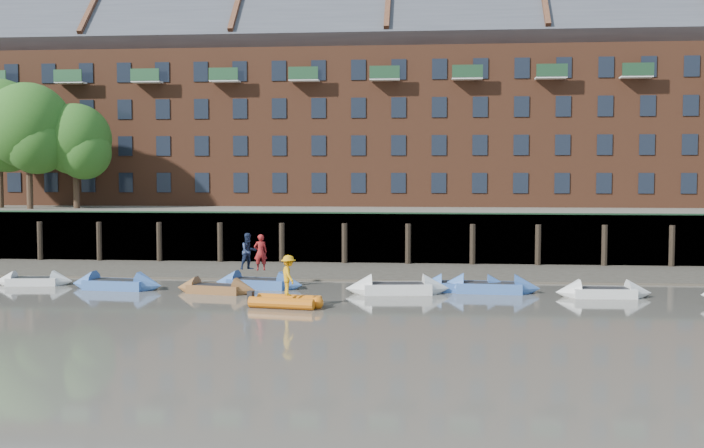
# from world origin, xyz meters

# --- Properties ---
(ground) EXTENTS (220.00, 220.00, 0.00)m
(ground) POSITION_xyz_m (0.00, 0.00, 0.00)
(ground) COLOR #5D584F
(ground) RESTS_ON ground
(foreshore) EXTENTS (110.00, 8.00, 0.50)m
(foreshore) POSITION_xyz_m (0.00, 18.00, 0.00)
(foreshore) COLOR #3D382F
(foreshore) RESTS_ON ground
(mud_band) EXTENTS (110.00, 1.60, 0.10)m
(mud_band) POSITION_xyz_m (0.00, 14.60, 0.00)
(mud_band) COLOR #4C4336
(mud_band) RESTS_ON ground
(river_wall) EXTENTS (110.00, 1.23, 3.30)m
(river_wall) POSITION_xyz_m (-0.00, 22.38, 1.59)
(river_wall) COLOR #2D2A26
(river_wall) RESTS_ON ground
(bank_terrace) EXTENTS (110.00, 28.00, 3.20)m
(bank_terrace) POSITION_xyz_m (0.00, 36.00, 1.60)
(bank_terrace) COLOR #5E594D
(bank_terrace) RESTS_ON ground
(apartment_terrace) EXTENTS (80.60, 15.56, 20.98)m
(apartment_terrace) POSITION_xyz_m (-0.00, 36.99, 12.82)
(apartment_terrace) COLOR brown
(apartment_terrace) RESTS_ON bank_terrace
(tree_cluster) EXTENTS (11.76, 7.74, 9.40)m
(tree_cluster) POSITION_xyz_m (-25.62, 27.35, 9.00)
(tree_cluster) COLOR #3A281C
(tree_cluster) RESTS_ON bank_terrace
(rowboat_0) EXTENTS (4.09, 1.62, 1.15)m
(rowboat_0) POSITION_xyz_m (-17.07, 10.97, 0.20)
(rowboat_0) COLOR silver
(rowboat_0) RESTS_ON ground
(rowboat_1) EXTENTS (4.90, 1.88, 1.39)m
(rowboat_1) POSITION_xyz_m (-12.23, 9.89, 0.25)
(rowboat_1) COLOR #3B63AD
(rowboat_1) RESTS_ON ground
(rowboat_2) EXTENTS (4.26, 1.94, 1.19)m
(rowboat_2) POSITION_xyz_m (-6.95, 9.08, 0.21)
(rowboat_2) COLOR brown
(rowboat_2) RESTS_ON ground
(rowboat_3) EXTENTS (4.82, 2.14, 1.35)m
(rowboat_3) POSITION_xyz_m (-5.25, 10.94, 0.24)
(rowboat_3) COLOR #3B63AD
(rowboat_3) RESTS_ON ground
(rowboat_4) EXTENTS (5.13, 2.01, 1.45)m
(rowboat_4) POSITION_xyz_m (1.79, 9.75, 0.26)
(rowboat_4) COLOR silver
(rowboat_4) RESTS_ON ground
(rowboat_5) EXTENTS (4.52, 1.34, 1.31)m
(rowboat_5) POSITION_xyz_m (5.05, 10.80, 0.23)
(rowboat_5) COLOR #3B63AD
(rowboat_5) RESTS_ON ground
(rowboat_6) EXTENTS (4.96, 1.71, 1.42)m
(rowboat_6) POSITION_xyz_m (6.21, 10.49, 0.25)
(rowboat_6) COLOR #3B63AD
(rowboat_6) RESTS_ON ground
(rowboat_7) EXTENTS (4.47, 1.46, 1.28)m
(rowboat_7) POSITION_xyz_m (11.43, 9.49, 0.23)
(rowboat_7) COLOR silver
(rowboat_7) RESTS_ON ground
(rib_tender) EXTENTS (3.27, 1.99, 0.55)m
(rib_tender) POSITION_xyz_m (-2.77, 5.38, 0.24)
(rib_tender) COLOR #D5660F
(rib_tender) RESTS_ON ground
(person_rower_a) EXTENTS (0.77, 0.63, 1.82)m
(person_rower_a) POSITION_xyz_m (-5.13, 10.90, 1.82)
(person_rower_a) COLOR maroon
(person_rower_a) RESTS_ON rowboat_3
(person_rower_b) EXTENTS (1.14, 1.13, 1.86)m
(person_rower_b) POSITION_xyz_m (-5.79, 11.17, 1.84)
(person_rower_b) COLOR #19233F
(person_rower_b) RESTS_ON rowboat_3
(person_rib_crew) EXTENTS (1.06, 1.30, 1.75)m
(person_rib_crew) POSITION_xyz_m (-2.76, 5.36, 1.39)
(person_rib_crew) COLOR orange
(person_rib_crew) RESTS_ON rib_tender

